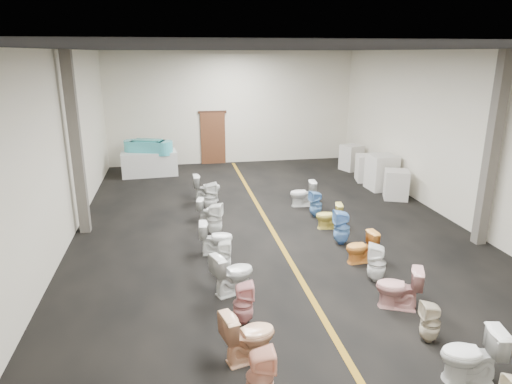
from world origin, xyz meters
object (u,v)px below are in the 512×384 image
bathtub (148,147)px  toilet_right_8 (316,204)px  toilet_right_4 (377,263)px  toilet_right_9 (303,194)px  appliance_crate_a (396,185)px  toilet_left_1 (260,377)px  toilet_left_3 (243,303)px  appliance_crate_c (368,168)px  toilet_left_9 (210,197)px  toilet_left_7 (215,219)px  appliance_crate_d (351,158)px  toilet_left_5 (224,256)px  toilet_left_4 (233,273)px  toilet_right_6 (342,228)px  toilet_left_10 (207,188)px  display_table (149,163)px  toilet_left_6 (216,238)px  toilet_right_1 (471,355)px  toilet_right_3 (399,288)px  appliance_crate_b (382,172)px  toilet_left_2 (249,335)px  toilet_right_2 (430,322)px  toilet_right_5 (361,247)px  toilet_right_7 (329,216)px  toilet_left_8 (210,211)px

bathtub → toilet_right_8: 7.34m
toilet_right_4 → toilet_right_9: (-0.15, 4.83, -0.01)m
appliance_crate_a → toilet_left_1: (-5.86, -7.87, -0.05)m
toilet_left_3 → toilet_left_1: bearing=-179.7°
appliance_crate_c → toilet_left_9: (-5.85, -2.29, -0.03)m
toilet_left_7 → toilet_right_8: 3.01m
bathtub → appliance_crate_d: bathtub is taller
toilet_left_5 → toilet_right_4: bearing=-99.2°
toilet_left_4 → toilet_right_6: bearing=-78.0°
toilet_left_9 → toilet_left_10: size_ratio=1.03×
toilet_left_3 → toilet_left_9: bearing=3.1°
appliance_crate_d → toilet_left_1: size_ratio=1.21×
appliance_crate_a → toilet_right_4: bearing=-120.4°
display_table → toilet_left_10: (1.87, -3.54, -0.03)m
toilet_left_6 → toilet_right_1: 5.76m
toilet_right_3 → bathtub: bearing=-131.0°
appliance_crate_b → toilet_right_8: appliance_crate_b is taller
toilet_left_2 → toilet_right_2: 2.90m
toilet_right_2 → toilet_right_9: size_ratio=0.89×
appliance_crate_c → toilet_left_5: appliance_crate_c is taller
toilet_left_6 → toilet_right_5: (3.07, -1.02, -0.03)m
toilet_left_10 → toilet_right_3: size_ratio=1.04×
toilet_left_2 → toilet_right_6: bearing=-51.9°
toilet_right_5 → toilet_right_9: (-0.19, 3.95, 0.04)m
toilet_left_2 → toilet_right_2: toilet_left_2 is taller
toilet_right_7 → toilet_left_4: bearing=-35.7°
appliance_crate_d → toilet_left_6: (-5.96, -6.84, -0.11)m
toilet_left_5 → toilet_left_10: (0.03, 4.84, 0.08)m
toilet_right_1 → toilet_right_2: size_ratio=1.22×
display_table → appliance_crate_d: bearing=-4.8°
toilet_right_7 → toilet_right_8: (-0.07, 0.89, 0.04)m
bathtub → toilet_right_4: bearing=-44.0°
bathtub → toilet_left_3: size_ratio=2.36×
display_table → toilet_left_7: display_table is taller
toilet_right_8 → toilet_left_1: bearing=-31.4°
toilet_left_9 → toilet_right_3: size_ratio=1.07×
appliance_crate_a → toilet_left_8: size_ratio=1.35×
toilet_left_6 → toilet_right_9: toilet_right_9 is taller
toilet_left_10 → toilet_left_4: bearing=179.3°
toilet_left_6 → appliance_crate_a: bearing=-57.7°
appliance_crate_a → toilet_right_5: (-2.89, -4.12, -0.10)m
toilet_left_8 → toilet_right_5: 4.29m
appliance_crate_b → toilet_left_4: (-5.82, -6.00, -0.17)m
toilet_right_6 → toilet_left_10: bearing=-139.4°
toilet_left_9 → toilet_right_2: bearing=-159.1°
appliance_crate_d → toilet_left_10: 6.54m
appliance_crate_b → appliance_crate_d: (0.00, 2.67, -0.09)m
bathtub → toilet_left_6: bathtub is taller
appliance_crate_c → toilet_left_2: 10.81m
display_table → toilet_right_6: display_table is taller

